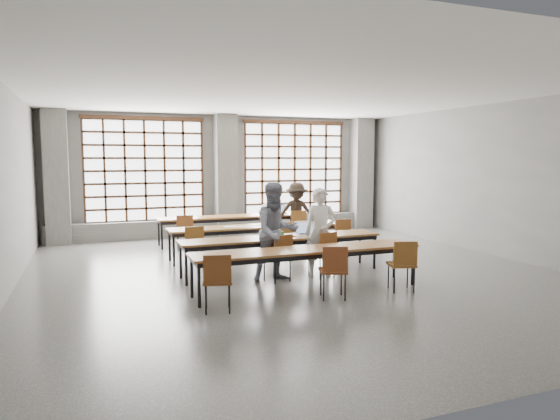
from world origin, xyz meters
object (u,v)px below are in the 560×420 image
at_px(desk_row_b, 257,228).
at_px(plastic_bag, 265,209).
at_px(chair_front_right, 324,250).
at_px(student_male, 321,233).
at_px(chair_back_left, 185,229).
at_px(chair_mid_right, 340,234).
at_px(green_box, 278,234).
at_px(desk_row_c, 282,240).
at_px(chair_back_mid, 271,224).
at_px(chair_near_mid, 334,267).
at_px(student_back, 297,213).
at_px(chair_near_right, 403,261).
at_px(laptop_front, 306,231).
at_px(chair_mid_left, 193,242).
at_px(phone, 292,236).
at_px(desk_row_a, 234,218).
at_px(chair_near_left, 217,277).
at_px(student_female, 276,232).
at_px(laptop_back, 280,211).
at_px(mouse, 326,233).
at_px(red_pouch, 217,278).
at_px(chair_front_left, 280,253).
at_px(backpack, 320,214).
at_px(chair_back_right, 298,223).
at_px(desk_row_d, 308,252).
at_px(chair_mid_centre, 283,237).

xyz_separation_m(desk_row_b, plastic_bag, (0.93, 2.09, 0.21)).
relative_size(chair_front_right, student_male, 0.52).
height_order(chair_back_left, chair_mid_right, same).
distance_m(student_male, green_box, 0.87).
bearing_deg(desk_row_c, chair_mid_right, 29.93).
relative_size(chair_back_mid, chair_near_mid, 1.00).
xyz_separation_m(green_box, plastic_bag, (1.03, 3.71, 0.10)).
bearing_deg(chair_front_right, chair_near_mid, -109.97).
distance_m(student_back, green_box, 3.60).
bearing_deg(chair_near_right, plastic_bag, 94.41).
relative_size(laptop_front, green_box, 1.62).
distance_m(chair_mid_left, phone, 2.09).
distance_m(desk_row_a, chair_back_mid, 1.04).
bearing_deg(chair_back_mid, chair_near_left, -117.59).
distance_m(desk_row_c, student_back, 3.65).
height_order(desk_row_b, chair_back_mid, chair_back_mid).
relative_size(chair_mid_left, student_female, 0.48).
relative_size(desk_row_a, laptop_back, 10.47).
relative_size(chair_front_right, mouse, 8.98).
bearing_deg(red_pouch, chair_front_left, 41.21).
relative_size(chair_near_right, student_back, 0.55).
bearing_deg(chair_front_right, plastic_bag, 85.35).
bearing_deg(student_male, chair_back_left, 136.22).
height_order(chair_mid_left, backpack, backpack).
xyz_separation_m(desk_row_a, green_box, (-0.13, -3.66, 0.11)).
height_order(chair_back_mid, chair_back_right, same).
relative_size(chair_back_mid, chair_near_left, 1.00).
relative_size(desk_row_d, chair_mid_centre, 4.55).
bearing_deg(chair_mid_centre, plastic_bag, 79.07).
bearing_deg(red_pouch, chair_back_mid, 62.22).
xyz_separation_m(chair_mid_left, student_male, (2.14, -1.57, 0.31)).
relative_size(chair_mid_left, student_back, 0.55).
relative_size(laptop_front, red_pouch, 2.03).
relative_size(desk_row_a, chair_near_left, 4.55).
xyz_separation_m(chair_front_right, chair_near_left, (-2.39, -1.37, 0.00)).
relative_size(desk_row_a, student_back, 2.50).
bearing_deg(plastic_bag, red_pouch, -115.58).
distance_m(chair_back_mid, laptop_front, 3.03).
height_order(desk_row_c, chair_near_mid, chair_near_mid).
relative_size(chair_back_left, chair_near_right, 1.00).
relative_size(chair_back_right, chair_front_right, 1.00).
distance_m(chair_mid_right, chair_near_right, 3.09).
distance_m(chair_mid_right, student_male, 2.03).
xyz_separation_m(chair_back_left, chair_mid_right, (3.18, -2.04, 0.00)).
height_order(chair_mid_left, red_pouch, chair_mid_left).
xyz_separation_m(chair_back_right, chair_mid_centre, (-1.21, -2.04, 0.00)).
distance_m(desk_row_c, student_male, 0.80).
bearing_deg(desk_row_d, chair_front_left, 106.78).
relative_size(chair_mid_centre, chair_front_right, 1.00).
bearing_deg(student_female, chair_near_mid, -77.21).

